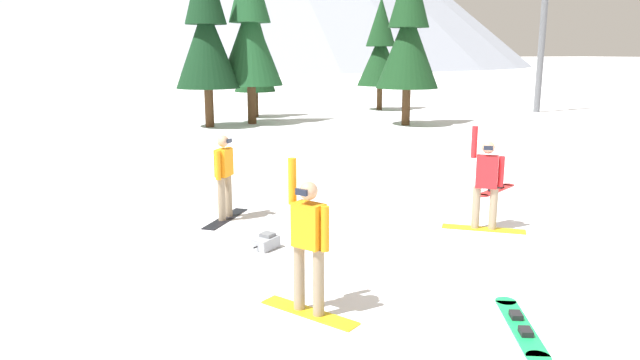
# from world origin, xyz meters

# --- Properties ---
(ground_plane) EXTENTS (800.00, 800.00, 0.00)m
(ground_plane) POSITION_xyz_m (0.00, 0.00, 0.00)
(ground_plane) COLOR white
(snowboarder_foreground) EXTENTS (1.00, 1.37, 2.05)m
(snowboarder_foreground) POSITION_xyz_m (-3.86, 0.00, 0.98)
(snowboarder_foreground) COLOR yellow
(snowboarder_foreground) RESTS_ON ground_plane
(snowboarder_midground) EXTENTS (1.42, 1.17, 2.00)m
(snowboarder_midground) POSITION_xyz_m (0.58, 2.29, 0.94)
(snowboarder_midground) COLOR yellow
(snowboarder_midground) RESTS_ON ground_plane
(snowboarder_background) EXTENTS (1.20, 1.43, 1.75)m
(snowboarder_background) POSITION_xyz_m (-3.93, 4.81, 0.92)
(snowboarder_background) COLOR black
(snowboarder_background) RESTS_ON ground_plane
(loose_snowboard_near_right) EXTENTS (1.72, 1.10, 0.09)m
(loose_snowboard_near_right) POSITION_xyz_m (2.91, 4.93, 0.02)
(loose_snowboard_near_right) COLOR red
(loose_snowboard_near_right) RESTS_ON ground_plane
(loose_snowboard_far_spare) EXTENTS (1.01, 1.75, 0.09)m
(loose_snowboard_far_spare) POSITION_xyz_m (-1.53, -1.33, 0.02)
(loose_snowboard_far_spare) COLOR #19B259
(loose_snowboard_far_spare) RESTS_ON ground_plane
(backpack_grey) EXTENTS (0.55, 0.51, 0.28)m
(backpack_grey) POSITION_xyz_m (-3.67, 2.72, 0.12)
(backpack_grey) COLOR gray
(backpack_grey) RESTS_ON ground_plane
(pine_tree_slender) EXTENTS (2.87, 2.87, 8.06)m
(pine_tree_slender) POSITION_xyz_m (-1.33, 20.24, 4.39)
(pine_tree_slender) COLOR #472D19
(pine_tree_slender) RESTS_ON ground_plane
(pine_tree_tall) EXTENTS (3.03, 3.03, 8.30)m
(pine_tree_tall) POSITION_xyz_m (0.83, 20.81, 4.52)
(pine_tree_tall) COLOR #472D19
(pine_tree_tall) RESTS_ON ground_plane
(pine_tree_broad) EXTENTS (2.17, 2.17, 6.11)m
(pine_tree_broad) POSITION_xyz_m (1.75, 23.60, 3.33)
(pine_tree_broad) COLOR #472D19
(pine_tree_broad) RESTS_ON ground_plane
(pine_tree_twin) EXTENTS (2.90, 2.90, 7.87)m
(pine_tree_twin) POSITION_xyz_m (7.45, 17.62, 4.29)
(pine_tree_twin) COLOR #472D19
(pine_tree_twin) RESTS_ON ground_plane
(pine_tree_short) EXTENTS (2.70, 2.70, 6.52)m
(pine_tree_short) POSITION_xyz_m (9.73, 24.87, 3.56)
(pine_tree_short) COLOR #472D19
(pine_tree_short) RESTS_ON ground_plane
(ski_lift_tower) EXTENTS (3.35, 0.36, 8.71)m
(ski_lift_tower) POSITION_xyz_m (17.57, 20.35, 5.06)
(ski_lift_tower) COLOR #595B60
(ski_lift_tower) RESTS_ON ground_plane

